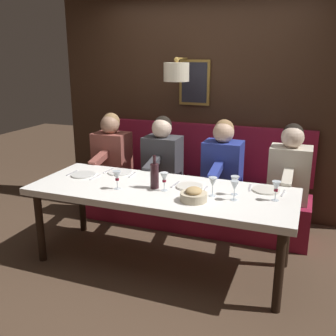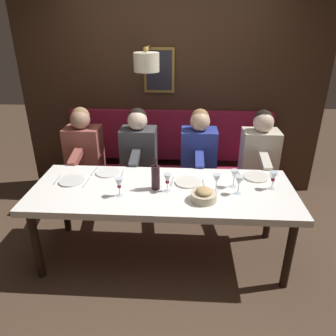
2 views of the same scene
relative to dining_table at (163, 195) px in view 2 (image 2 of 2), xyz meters
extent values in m
plane|color=#4C3828|center=(0.00, 0.00, -0.67)|extent=(12.00, 12.00, 0.00)
cube|color=white|center=(0.00, 0.00, 0.04)|extent=(0.90, 2.35, 0.06)
cylinder|color=black|center=(-0.35, -1.08, -0.33)|extent=(0.07, 0.07, 0.68)
cylinder|color=black|center=(-0.35, 1.08, -0.33)|extent=(0.07, 0.07, 0.68)
cylinder|color=black|center=(0.35, -1.08, -0.33)|extent=(0.07, 0.07, 0.68)
cylinder|color=black|center=(0.35, 1.08, -0.33)|extent=(0.07, 0.07, 0.68)
cube|color=maroon|center=(0.89, 0.00, -0.45)|extent=(0.52, 2.55, 0.45)
cube|color=#382316|center=(1.48, 0.00, 0.78)|extent=(0.10, 3.75, 2.90)
cube|color=maroon|center=(1.39, 0.00, 0.10)|extent=(0.10, 2.55, 0.64)
cube|color=olive|center=(1.42, 0.14, 0.89)|extent=(0.04, 0.37, 0.52)
cube|color=#23232D|center=(1.40, 0.14, 0.89)|extent=(0.01, 0.31, 0.46)
cylinder|color=#A37F38|center=(1.25, 0.25, 1.17)|extent=(0.35, 0.02, 0.02)
cylinder|color=beige|center=(1.08, 0.25, 1.03)|extent=(0.28, 0.28, 0.20)
sphere|color=#A37F38|center=(1.08, 0.25, 1.16)|extent=(0.06, 0.06, 0.06)
cube|color=beige|center=(0.89, -1.03, 0.06)|extent=(0.30, 0.40, 0.56)
sphere|color=beige|center=(0.87, -1.03, 0.43)|extent=(0.22, 0.22, 0.22)
sphere|color=black|center=(0.90, -1.03, 0.46)|extent=(0.20, 0.20, 0.20)
cube|color=beige|center=(0.60, -1.03, 0.10)|extent=(0.33, 0.09, 0.14)
cube|color=#283893|center=(0.89, -0.35, 0.06)|extent=(0.30, 0.40, 0.56)
sphere|color=#D1A889|center=(0.87, -0.35, 0.43)|extent=(0.22, 0.22, 0.22)
sphere|color=#937047|center=(0.90, -0.35, 0.46)|extent=(0.20, 0.20, 0.20)
cube|color=#283893|center=(0.60, -0.35, 0.10)|extent=(0.33, 0.09, 0.14)
cube|color=#3D3D42|center=(0.89, 0.34, 0.06)|extent=(0.30, 0.40, 0.56)
sphere|color=beige|center=(0.87, 0.34, 0.43)|extent=(0.22, 0.22, 0.22)
sphere|color=black|center=(0.90, 0.34, 0.46)|extent=(0.20, 0.20, 0.20)
cube|color=#3D3D42|center=(0.60, 0.34, 0.10)|extent=(0.33, 0.09, 0.14)
cube|color=#934C42|center=(0.89, 0.98, 0.06)|extent=(0.30, 0.40, 0.56)
sphere|color=#A37A60|center=(0.87, 0.98, 0.43)|extent=(0.22, 0.22, 0.22)
sphere|color=#937047|center=(0.90, 0.98, 0.46)|extent=(0.20, 0.20, 0.20)
cube|color=#934C42|center=(0.60, 0.98, 0.10)|extent=(0.33, 0.09, 0.14)
cylinder|color=silver|center=(0.12, -0.23, 0.07)|extent=(0.24, 0.24, 0.01)
cube|color=silver|center=(0.10, -0.37, 0.07)|extent=(0.17, 0.02, 0.01)
cube|color=silver|center=(0.14, -0.08, 0.07)|extent=(0.18, 0.03, 0.01)
cylinder|color=silver|center=(0.27, -0.88, 0.07)|extent=(0.24, 0.24, 0.01)
cube|color=silver|center=(0.25, -1.02, 0.07)|extent=(0.17, 0.03, 0.01)
cube|color=silver|center=(0.29, -0.73, 0.07)|extent=(0.18, 0.03, 0.01)
cylinder|color=white|center=(0.29, 0.56, 0.07)|extent=(0.24, 0.24, 0.01)
cube|color=silver|center=(0.27, 0.41, 0.07)|extent=(0.17, 0.03, 0.01)
cube|color=silver|center=(0.31, 0.70, 0.07)|extent=(0.18, 0.03, 0.01)
cylinder|color=silver|center=(0.08, 0.86, 0.07)|extent=(0.24, 0.24, 0.01)
cube|color=silver|center=(0.06, 0.71, 0.07)|extent=(0.17, 0.03, 0.01)
cube|color=silver|center=(0.10, 1.00, 0.07)|extent=(0.18, 0.02, 0.01)
cylinder|color=silver|center=(-0.04, -0.05, 0.07)|extent=(0.06, 0.06, 0.00)
cylinder|color=silver|center=(-0.04, -0.05, 0.11)|extent=(0.01, 0.01, 0.07)
cone|color=silver|center=(-0.04, -0.05, 0.19)|extent=(0.07, 0.07, 0.08)
cylinder|color=maroon|center=(-0.04, -0.05, 0.15)|extent=(0.03, 0.03, 0.02)
cylinder|color=silver|center=(-0.15, 0.36, 0.07)|extent=(0.06, 0.06, 0.00)
cylinder|color=silver|center=(-0.15, 0.36, 0.11)|extent=(0.01, 0.01, 0.07)
cone|color=silver|center=(-0.15, 0.36, 0.19)|extent=(0.07, 0.07, 0.08)
cylinder|color=maroon|center=(-0.15, 0.36, 0.15)|extent=(0.03, 0.03, 0.02)
cylinder|color=silver|center=(-0.05, -0.66, 0.07)|extent=(0.06, 0.06, 0.00)
cylinder|color=silver|center=(-0.05, -0.66, 0.11)|extent=(0.01, 0.01, 0.07)
cone|color=silver|center=(-0.05, -0.66, 0.19)|extent=(0.07, 0.07, 0.08)
cylinder|color=silver|center=(-0.02, -0.47, 0.07)|extent=(0.06, 0.06, 0.00)
cylinder|color=silver|center=(-0.02, -0.47, 0.11)|extent=(0.01, 0.01, 0.07)
cone|color=silver|center=(-0.02, -0.47, 0.19)|extent=(0.07, 0.07, 0.08)
cylinder|color=silver|center=(0.07, -0.64, 0.07)|extent=(0.06, 0.06, 0.00)
cylinder|color=silver|center=(0.07, -0.64, 0.11)|extent=(0.01, 0.01, 0.07)
cone|color=silver|center=(0.07, -0.64, 0.19)|extent=(0.07, 0.07, 0.08)
cylinder|color=silver|center=(0.06, -0.98, 0.07)|extent=(0.06, 0.06, 0.00)
cylinder|color=silver|center=(0.06, -0.98, 0.11)|extent=(0.01, 0.01, 0.07)
cone|color=silver|center=(0.06, -0.98, 0.19)|extent=(0.07, 0.07, 0.08)
cylinder|color=maroon|center=(0.06, -0.98, 0.15)|extent=(0.03, 0.03, 0.02)
cylinder|color=#33191E|center=(-0.01, 0.06, 0.18)|extent=(0.08, 0.08, 0.22)
cylinder|color=#33191E|center=(-0.01, 0.06, 0.33)|extent=(0.03, 0.03, 0.08)
cylinder|color=beige|center=(-0.19, -0.36, 0.10)|extent=(0.22, 0.22, 0.07)
ellipsoid|color=tan|center=(-0.19, -0.36, 0.15)|extent=(0.15, 0.13, 0.06)
camera|label=1|loc=(-2.98, -1.20, 1.19)|focal=41.03mm
camera|label=2|loc=(-2.52, -0.20, 1.43)|focal=34.21mm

